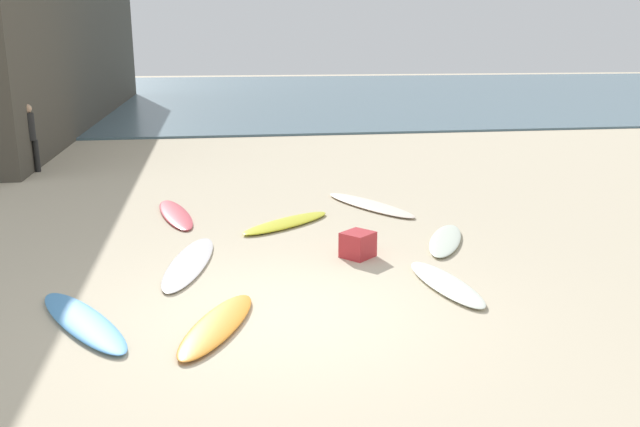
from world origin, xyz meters
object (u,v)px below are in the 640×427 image
Objects in this scene: surfboard_7 at (370,205)px; beach_cooler at (358,245)px; surfboard_4 at (446,283)px; beachgoer_near at (30,134)px; surfboard_2 at (445,240)px; surfboard_0 at (217,325)px; surfboard_6 at (189,263)px; surfboard_5 at (83,321)px; surfboard_1 at (175,214)px; surfboard_3 at (286,223)px.

beach_cooler is at bearing -133.71° from surfboard_7.
beachgoer_near is at bearing 120.21° from surfboard_4.
surfboard_4 is 4.59m from surfboard_7.
surfboard_2 is at bearing 61.60° from surfboard_4.
beachgoer_near is 10.65m from beach_cooler.
surfboard_6 is at bearing -57.82° from surfboard_0.
beach_cooler is at bearing -3.37° from surfboard_5.
beachgoer_near is at bearing 163.63° from surfboard_2.
beach_cooler reaches higher than surfboard_2.
surfboard_1 is (-0.76, 5.36, -0.01)m from surfboard_0.
surfboard_1 is at bearing 177.01° from surfboard_2.
beachgoer_near is (-3.87, 5.11, 0.95)m from surfboard_1.
surfboard_3 is 1.10× the size of surfboard_4.
surfboard_7 is at bearing -97.33° from surfboard_0.
surfboard_5 is (-5.44, -2.48, -0.00)m from surfboard_2.
beachgoer_near is at bearing 5.53° from surfboard_3.
surfboard_1 is 1.16× the size of surfboard_3.
surfboard_1 is 1.06× the size of surfboard_5.
surfboard_6 is (1.20, 2.00, -0.01)m from surfboard_5.
beach_cooler is (2.21, 2.34, 0.16)m from surfboard_0.
beach_cooler is at bearing 108.58° from beachgoer_near.
surfboard_5 is at bearing 105.36° from surfboard_3.
surfboard_3 reaches higher than surfboard_1.
surfboard_7 is (3.55, 3.10, 0.00)m from surfboard_6.
surfboard_7 is at bearing 51.77° from surfboard_6.
surfboard_6 is at bearing -148.02° from surfboard_2.
surfboard_5 is at bearing -112.02° from surfboard_1.
surfboard_2 is 4.35× the size of beach_cooler.
beachgoer_near reaches higher than surfboard_6.
surfboard_5 is 1.31× the size of beachgoer_near.
surfboard_3 is at bearing 112.65° from beachgoer_near.
surfboard_0 is 4.29× the size of beach_cooler.
surfboard_1 is 1.39× the size of beachgoer_near.
surfboard_1 is 3.00m from surfboard_6.
surfboard_0 reaches higher than surfboard_4.
beach_cooler is at bearing -57.91° from surfboard_1.
surfboard_4 is (3.90, -4.47, 0.01)m from surfboard_1.
surfboard_4 reaches higher than surfboard_1.
surfboard_4 is (-0.70, -1.96, -0.00)m from surfboard_2.
surfboard_4 is 0.74× the size of surfboard_7.
surfboard_4 is 3.84m from surfboard_6.
beach_cooler reaches higher than surfboard_4.
surfboard_0 is at bearing -117.81° from surfboard_2.
surfboard_6 is at bearing 28.46° from surfboard_5.
surfboard_0 is 5.41m from surfboard_1.
surfboard_3 is 0.82× the size of surfboard_6.
surfboard_5 reaches higher than surfboard_6.
surfboard_5 reaches higher than surfboard_1.
surfboard_1 is 6.48m from beachgoer_near.
surfboard_3 is at bearing -84.06° from surfboard_0.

